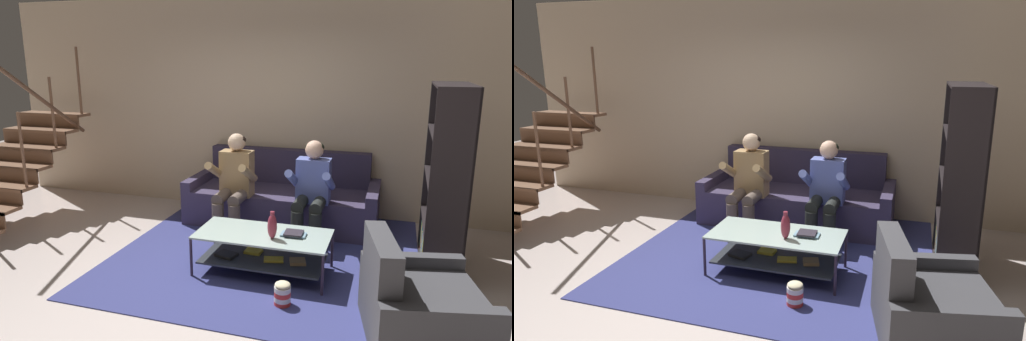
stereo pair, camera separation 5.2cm
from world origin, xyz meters
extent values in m
plane|color=beige|center=(0.00, 0.00, 0.00)|extent=(16.80, 16.80, 0.00)
cube|color=beige|center=(0.00, 2.46, 1.45)|extent=(8.40, 0.12, 2.90)
cube|color=brown|center=(-3.24, 0.96, 0.74)|extent=(1.03, 0.28, 0.04)
cube|color=brown|center=(-3.24, 0.83, 0.66)|extent=(1.03, 0.02, 0.19)
cube|color=brown|center=(-3.24, 1.24, 0.93)|extent=(1.03, 0.28, 0.04)
cube|color=brown|center=(-3.24, 1.11, 0.85)|extent=(1.03, 0.02, 0.19)
cube|color=brown|center=(-3.24, 1.52, 1.12)|extent=(1.03, 0.28, 0.04)
cube|color=brown|center=(-3.24, 1.39, 1.04)|extent=(1.03, 0.02, 0.19)
cube|color=brown|center=(-3.24, 1.79, 1.31)|extent=(1.03, 0.28, 0.04)
cube|color=brown|center=(-3.24, 1.66, 1.23)|extent=(1.03, 0.02, 0.19)
cylinder|color=brown|center=(-2.76, 0.68, 1.02)|extent=(0.04, 0.04, 0.90)
cylinder|color=brown|center=(-2.76, 1.24, 1.40)|extent=(0.04, 0.04, 0.90)
cylinder|color=brown|center=(-2.76, 1.79, 1.78)|extent=(0.04, 0.04, 0.90)
cylinder|color=brown|center=(-2.76, 0.96, 1.66)|extent=(0.05, 1.70, 1.18)
cube|color=#3C3350|center=(0.10, 1.89, 0.22)|extent=(2.13, 0.94, 0.44)
cube|color=#332B44|center=(0.10, 2.27, 0.67)|extent=(2.13, 0.18, 0.46)
cube|color=#3C3350|center=(-1.04, 1.89, 0.28)|extent=(0.13, 0.94, 0.56)
cube|color=#3C3350|center=(1.23, 1.89, 0.28)|extent=(0.13, 0.94, 0.56)
cylinder|color=brown|center=(-0.47, 1.12, 0.22)|extent=(0.14, 0.14, 0.44)
cylinder|color=brown|center=(-0.27, 1.12, 0.22)|extent=(0.14, 0.14, 0.44)
cylinder|color=brown|center=(-0.47, 1.30, 0.49)|extent=(0.14, 0.42, 0.14)
cylinder|color=brown|center=(-0.27, 1.30, 0.49)|extent=(0.14, 0.42, 0.14)
cube|color=#A28155|center=(-0.37, 1.50, 0.72)|extent=(0.38, 0.22, 0.55)
cylinder|color=#A28155|center=(-0.58, 1.32, 0.77)|extent=(0.09, 0.49, 0.31)
cylinder|color=#A28155|center=(-0.17, 1.32, 0.77)|extent=(0.09, 0.49, 0.31)
sphere|color=beige|center=(-0.37, 1.50, 1.10)|extent=(0.21, 0.21, 0.21)
ellipsoid|color=black|center=(-0.37, 1.52, 1.13)|extent=(0.21, 0.21, 0.13)
cylinder|color=#232624|center=(0.46, 1.12, 0.22)|extent=(0.14, 0.14, 0.44)
cylinder|color=#232624|center=(0.66, 1.12, 0.22)|extent=(0.14, 0.14, 0.44)
cylinder|color=#232624|center=(0.46, 1.30, 0.49)|extent=(0.14, 0.42, 0.14)
cylinder|color=#232624|center=(0.66, 1.30, 0.49)|extent=(0.14, 0.42, 0.14)
cube|color=#5A68B3|center=(0.56, 1.50, 0.70)|extent=(0.38, 0.22, 0.51)
cylinder|color=#5A68B3|center=(0.36, 1.32, 0.75)|extent=(0.09, 0.49, 0.31)
cylinder|color=#5A68B3|center=(0.77, 1.32, 0.75)|extent=(0.09, 0.49, 0.31)
sphere|color=beige|center=(0.56, 1.50, 1.06)|extent=(0.21, 0.21, 0.21)
ellipsoid|color=black|center=(0.56, 1.52, 1.09)|extent=(0.21, 0.21, 0.13)
cube|color=#ACC4BC|center=(0.27, 0.47, 0.40)|extent=(1.30, 0.63, 0.02)
cube|color=#2E3339|center=(0.27, 0.47, 0.14)|extent=(1.20, 0.58, 0.02)
cylinder|color=#332637|center=(-0.37, 0.17, 0.20)|extent=(0.03, 0.03, 0.41)
cylinder|color=#332637|center=(0.90, 0.17, 0.20)|extent=(0.03, 0.03, 0.41)
cylinder|color=#332637|center=(-0.37, 0.77, 0.20)|extent=(0.03, 0.03, 0.41)
cylinder|color=#332637|center=(0.90, 0.77, 0.20)|extent=(0.03, 0.03, 0.41)
cube|color=#272727|center=(-0.09, 0.40, 0.17)|extent=(0.22, 0.19, 0.03)
cube|color=gold|center=(0.14, 0.56, 0.17)|extent=(0.17, 0.14, 0.03)
cube|color=gold|center=(0.38, 0.43, 0.16)|extent=(0.21, 0.15, 0.02)
cube|color=#9D7945|center=(0.62, 0.45, 0.17)|extent=(0.18, 0.18, 0.03)
cube|color=navy|center=(0.18, 1.08, 0.01)|extent=(3.14, 3.42, 0.01)
cube|color=slate|center=(0.18, 1.08, 0.01)|extent=(1.73, 1.88, 0.00)
ellipsoid|color=maroon|center=(0.38, 0.37, 0.53)|extent=(0.09, 0.09, 0.24)
cylinder|color=maroon|center=(0.38, 0.37, 0.65)|extent=(0.04, 0.04, 0.05)
cube|color=#749CB3|center=(0.56, 0.50, 0.42)|extent=(0.24, 0.14, 0.02)
cube|color=#2D2731|center=(0.56, 0.50, 0.44)|extent=(0.18, 0.18, 0.02)
cube|color=black|center=(1.93, 1.70, 0.92)|extent=(0.35, 0.02, 1.84)
cube|color=black|center=(1.92, 0.62, 0.92)|extent=(0.35, 0.02, 1.84)
cube|color=black|center=(2.09, 1.16, 0.92)|extent=(0.03, 1.10, 1.84)
cube|color=black|center=(1.93, 1.16, 0.01)|extent=(0.37, 1.07, 0.02)
cube|color=black|center=(1.93, 1.16, 0.46)|extent=(0.37, 1.07, 0.02)
cube|color=black|center=(1.93, 1.16, 0.92)|extent=(0.37, 1.07, 0.02)
cube|color=black|center=(1.93, 1.16, 1.38)|extent=(0.37, 1.07, 0.02)
cube|color=black|center=(1.93, 1.16, 1.83)|extent=(0.37, 1.07, 0.02)
cube|color=#378D46|center=(1.91, 1.66, 0.16)|extent=(0.26, 0.05, 0.27)
cube|color=teal|center=(1.91, 1.60, 0.19)|extent=(0.27, 0.06, 0.34)
cube|color=#AEB23F|center=(1.91, 1.54, 0.17)|extent=(0.26, 0.06, 0.30)
cube|color=red|center=(1.92, 1.48, 0.15)|extent=(0.30, 0.05, 0.27)
cube|color=teal|center=(1.93, 1.42, 0.21)|extent=(0.32, 0.05, 0.37)
cube|color=#272F2C|center=(1.89, 1.37, 0.14)|extent=(0.25, 0.04, 0.24)
cube|color=#ADAB3D|center=(1.89, 1.33, 0.15)|extent=(0.24, 0.03, 0.26)
cube|color=gold|center=(1.93, 1.28, 0.14)|extent=(0.31, 0.05, 0.25)
cube|color=#3361B8|center=(1.91, 1.24, 0.21)|extent=(0.29, 0.04, 0.37)
cube|color=blue|center=(1.90, 1.19, 0.20)|extent=(0.25, 0.05, 0.37)
cube|color=orange|center=(1.91, 1.14, 0.18)|extent=(0.28, 0.04, 0.33)
cube|color=teal|center=(1.89, 1.09, 0.18)|extent=(0.24, 0.04, 0.32)
cube|color=gold|center=(1.93, 1.03, 0.20)|extent=(0.32, 0.05, 0.37)
cube|color=#424146|center=(1.72, -0.27, 0.21)|extent=(0.94, 0.87, 0.41)
cube|color=#424146|center=(1.40, -0.34, 0.61)|extent=(0.31, 0.73, 0.40)
cube|color=#424146|center=(1.63, 0.13, 0.26)|extent=(0.82, 0.28, 0.51)
cylinder|color=red|center=(0.60, -0.09, 0.02)|extent=(0.14, 0.14, 0.04)
cylinder|color=white|center=(0.60, -0.09, 0.07)|extent=(0.14, 0.14, 0.04)
cylinder|color=red|center=(0.60, -0.09, 0.11)|extent=(0.14, 0.14, 0.04)
cylinder|color=white|center=(0.60, -0.09, 0.15)|extent=(0.14, 0.14, 0.04)
ellipsoid|color=beige|center=(0.60, -0.09, 0.19)|extent=(0.14, 0.14, 0.05)
camera|label=1|loc=(1.44, -3.53, 2.05)|focal=32.00mm
camera|label=2|loc=(1.49, -3.52, 2.05)|focal=32.00mm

